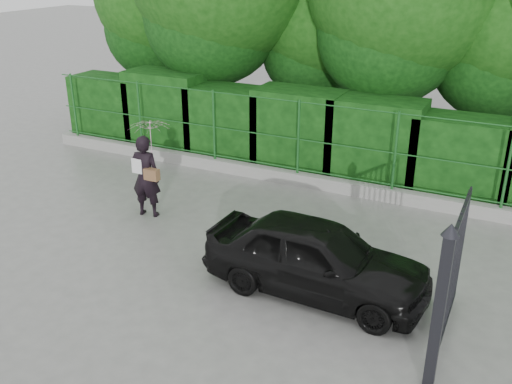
% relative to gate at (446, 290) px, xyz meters
% --- Properties ---
extents(ground, '(80.00, 80.00, 0.00)m').
position_rel_gate_xyz_m(ground, '(-4.60, 0.72, -1.19)').
color(ground, gray).
extents(kerb, '(14.00, 0.25, 0.30)m').
position_rel_gate_xyz_m(kerb, '(-4.60, 5.22, -1.04)').
color(kerb, '#9E9E99').
rests_on(kerb, ground).
extents(fence, '(14.13, 0.06, 1.80)m').
position_rel_gate_xyz_m(fence, '(-4.38, 5.22, 0.01)').
color(fence, '#1C5B21').
rests_on(fence, kerb).
extents(hedge, '(14.20, 1.20, 2.20)m').
position_rel_gate_xyz_m(hedge, '(-4.68, 6.22, -0.19)').
color(hedge, black).
rests_on(hedge, ground).
extents(gate, '(0.22, 2.33, 2.36)m').
position_rel_gate_xyz_m(gate, '(0.00, 0.00, 0.00)').
color(gate, black).
rests_on(gate, ground).
extents(woman, '(0.93, 0.87, 2.11)m').
position_rel_gate_xyz_m(woman, '(-6.34, 2.24, 0.15)').
color(woman, black).
rests_on(woman, ground).
extents(car, '(3.79, 1.63, 1.27)m').
position_rel_gate_xyz_m(car, '(-2.14, 0.98, -0.55)').
color(car, black).
rests_on(car, ground).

